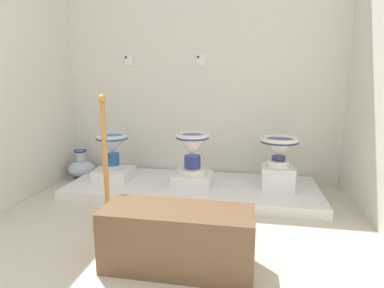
# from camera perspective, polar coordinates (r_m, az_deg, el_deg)

# --- Properties ---
(ground_plane) EXTENTS (5.23, 5.66, 0.02)m
(ground_plane) POSITION_cam_1_polar(r_m,az_deg,el_deg) (2.12, -7.84, -22.84)
(ground_plane) COLOR beige
(wall_back) EXTENTS (3.43, 0.06, 3.05)m
(wall_back) POSITION_cam_1_polar(r_m,az_deg,el_deg) (3.78, 1.58, 16.69)
(wall_back) COLOR silver
(wall_back) RESTS_ON ground_plane
(display_platform) EXTENTS (2.63, 0.98, 0.09)m
(display_platform) POSITION_cam_1_polar(r_m,az_deg,el_deg) (3.42, 0.05, -7.92)
(display_platform) COLOR white
(display_platform) RESTS_ON ground_plane
(plinth_block_pale_glazed) EXTENTS (0.39, 0.37, 0.12)m
(plinth_block_pale_glazed) POSITION_cam_1_polar(r_m,az_deg,el_deg) (3.65, -13.97, -5.29)
(plinth_block_pale_glazed) COLOR white
(plinth_block_pale_glazed) RESTS_ON display_platform
(antique_toilet_pale_glazed) EXTENTS (0.36, 0.36, 0.40)m
(antique_toilet_pale_glazed) POSITION_cam_1_polar(r_m,az_deg,el_deg) (3.57, -14.22, -0.19)
(antique_toilet_pale_glazed) COLOR silver
(antique_toilet_pale_glazed) RESTS_ON plinth_block_pale_glazed
(plinth_block_slender_white) EXTENTS (0.39, 0.37, 0.13)m
(plinth_block_slender_white) POSITION_cam_1_polar(r_m,az_deg,el_deg) (3.33, 0.08, -6.44)
(plinth_block_slender_white) COLOR white
(plinth_block_slender_white) RESTS_ON display_platform
(antique_toilet_slender_white) EXTENTS (0.35, 0.35, 0.43)m
(antique_toilet_slender_white) POSITION_cam_1_polar(r_m,az_deg,el_deg) (3.25, 0.08, -0.75)
(antique_toilet_slender_white) COLOR white
(antique_toilet_slender_white) RESTS_ON plinth_block_slender_white
(plinth_block_tall_cobalt) EXTENTS (0.32, 0.31, 0.23)m
(plinth_block_tall_cobalt) POSITION_cam_1_polar(r_m,az_deg,el_deg) (3.37, 15.25, -5.81)
(plinth_block_tall_cobalt) COLOR white
(plinth_block_tall_cobalt) RESTS_ON display_platform
(antique_toilet_tall_cobalt) EXTENTS (0.39, 0.39, 0.31)m
(antique_toilet_tall_cobalt) POSITION_cam_1_polar(r_m,az_deg,el_deg) (3.29, 15.54, -0.55)
(antique_toilet_tall_cobalt) COLOR white
(antique_toilet_tall_cobalt) RESTS_ON plinth_block_tall_cobalt
(info_placard_first) EXTENTS (0.10, 0.01, 0.12)m
(info_placard_first) POSITION_cam_1_polar(r_m,az_deg,el_deg) (3.96, -11.44, 14.67)
(info_placard_first) COLOR white
(info_placard_second) EXTENTS (0.12, 0.01, 0.13)m
(info_placard_second) POSITION_cam_1_polar(r_m,az_deg,el_deg) (3.73, 1.69, 14.93)
(info_placard_second) COLOR white
(decorative_vase_spare) EXTENTS (0.31, 0.31, 0.36)m
(decorative_vase_spare) POSITION_cam_1_polar(r_m,az_deg,el_deg) (4.07, -19.43, -4.03)
(decorative_vase_spare) COLOR navy
(decorative_vase_spare) RESTS_ON ground_plane
(stanchion_post_near_left) EXTENTS (0.25, 0.25, 1.08)m
(stanchion_post_near_left) POSITION_cam_1_polar(r_m,az_deg,el_deg) (2.62, -15.17, -7.84)
(stanchion_post_near_left) COLOR gold
(stanchion_post_near_left) RESTS_ON ground_plane
(museum_bench) EXTENTS (0.95, 0.36, 0.40)m
(museum_bench) POSITION_cam_1_polar(r_m,az_deg,el_deg) (2.08, -2.61, -16.75)
(museum_bench) COLOR brown
(museum_bench) RESTS_ON ground_plane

